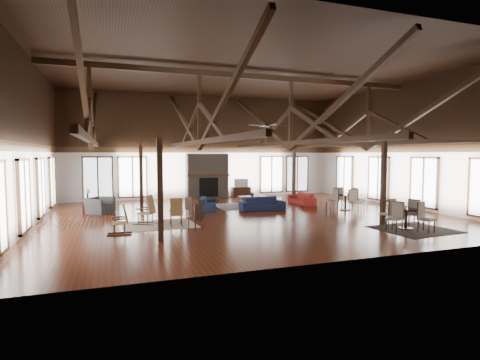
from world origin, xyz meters
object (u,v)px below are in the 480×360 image
object	(u,v)px
sofa_navy_front	(262,204)
armchair	(99,206)
sofa_orange	(302,199)
cafe_table_near	(406,215)
tv_console	(241,192)
sofa_navy_left	(208,203)
cafe_table_far	(345,199)
coffee_table	(253,197)

from	to	relation	value
sofa_navy_front	armchair	size ratio (longest dim) A/B	1.90
sofa_orange	cafe_table_near	size ratio (longest dim) A/B	1.00
sofa_orange	tv_console	distance (m)	4.64
sofa_navy_left	tv_console	distance (m)	5.41
tv_console	sofa_navy_front	bearing A→B (deg)	-99.42
cafe_table_far	tv_console	bearing A→B (deg)	111.83
sofa_navy_left	cafe_table_far	distance (m)	6.36
sofa_navy_front	sofa_navy_left	bearing A→B (deg)	157.16
sofa_navy_left	cafe_table_near	distance (m)	8.59
sofa_navy_left	cafe_table_far	world-z (taller)	cafe_table_far
sofa_navy_front	cafe_table_far	world-z (taller)	cafe_table_far
coffee_table	cafe_table_far	xyz separation A→B (m)	(3.58, -2.58, 0.05)
tv_console	sofa_navy_left	bearing A→B (deg)	-125.89
sofa_navy_left	tv_console	xyz separation A→B (m)	(3.17, 4.39, 0.01)
sofa_orange	cafe_table_near	world-z (taller)	cafe_table_near
armchair	sofa_navy_front	bearing A→B (deg)	-66.05
coffee_table	sofa_navy_left	bearing A→B (deg)	-176.25
armchair	cafe_table_near	xyz separation A→B (m)	(10.04, -7.03, 0.14)
sofa_orange	coffee_table	bearing A→B (deg)	-89.52
sofa_orange	cafe_table_far	xyz separation A→B (m)	(0.89, -2.51, 0.22)
armchair	cafe_table_far	world-z (taller)	cafe_table_far
coffee_table	tv_console	distance (m)	4.29
tv_console	armchair	bearing A→B (deg)	-152.48
armchair	tv_console	distance (m)	8.97
sofa_navy_front	tv_console	world-z (taller)	sofa_navy_front
coffee_table	cafe_table_far	distance (m)	4.41
sofa_navy_left	armchair	world-z (taller)	armchair
armchair	tv_console	xyz separation A→B (m)	(7.96, 4.15, -0.06)
sofa_navy_front	sofa_orange	size ratio (longest dim) A/B	1.06
sofa_navy_front	sofa_orange	bearing A→B (deg)	29.44
sofa_orange	armchair	xyz separation A→B (m)	(-9.78, 0.12, 0.07)
sofa_navy_front	armchair	xyz separation A→B (m)	(-7.04, 1.40, 0.05)
coffee_table	armchair	world-z (taller)	armchair
sofa_navy_front	cafe_table_near	bearing A→B (deg)	-57.58
cafe_table_near	tv_console	bearing A→B (deg)	100.54
tv_console	cafe_table_far	bearing A→B (deg)	-68.17
cafe_table_near	armchair	bearing A→B (deg)	144.99
armchair	cafe_table_near	bearing A→B (deg)	-89.81
sofa_navy_front	sofa_orange	distance (m)	3.03
sofa_navy_left	coffee_table	size ratio (longest dim) A/B	1.40
sofa_navy_left	armchair	bearing A→B (deg)	102.90
cafe_table_far	tv_console	distance (m)	7.30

